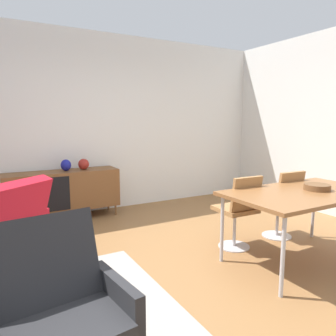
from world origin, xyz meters
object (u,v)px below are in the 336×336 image
(armchair_black_shell, at_px, (53,315))
(dining_chair_back_right, at_px, (282,201))
(sideboard, at_px, (63,190))
(wooden_bowl_on_table, at_px, (317,187))
(dining_chair_back_left, at_px, (239,209))
(lounge_chair_red, at_px, (6,230))
(vase_cobalt, at_px, (84,164))
(vase_sculptural_dark, at_px, (66,165))
(dining_table, at_px, (303,195))

(armchair_black_shell, bearing_deg, dining_chair_back_right, 19.99)
(sideboard, bearing_deg, wooden_bowl_on_table, -53.01)
(sideboard, bearing_deg, dining_chair_back_right, -43.73)
(dining_chair_back_right, height_order, dining_chair_back_left, same)
(lounge_chair_red, bearing_deg, armchair_black_shell, -84.71)
(vase_cobalt, xyz_separation_m, vase_sculptural_dark, (-0.26, 0.00, 0.00))
(lounge_chair_red, bearing_deg, vase_cobalt, 54.58)
(wooden_bowl_on_table, bearing_deg, vase_sculptural_dark, 126.11)
(dining_chair_back_right, relative_size, dining_chair_back_left, 1.00)
(vase_cobalt, bearing_deg, lounge_chair_red, -125.42)
(dining_chair_back_right, height_order, lounge_chair_red, lounge_chair_red)
(dining_chair_back_left, bearing_deg, dining_chair_back_right, 0.01)
(wooden_bowl_on_table, xyz_separation_m, armchair_black_shell, (-2.70, -0.46, -0.30))
(sideboard, relative_size, vase_cobalt, 9.86)
(armchair_black_shell, bearing_deg, vase_sculptural_dark, 76.79)
(sideboard, bearing_deg, lounge_chair_red, -117.12)
(vase_sculptural_dark, bearing_deg, vase_cobalt, 0.00)
(lounge_chair_red, bearing_deg, wooden_bowl_on_table, -20.90)
(vase_sculptural_dark, relative_size, armchair_black_shell, 0.18)
(vase_cobalt, height_order, wooden_bowl_on_table, vase_cobalt)
(vase_cobalt, xyz_separation_m, lounge_chair_red, (-1.14, -1.60, -0.33))
(vase_sculptural_dark, bearing_deg, wooden_bowl_on_table, -53.89)
(vase_sculptural_dark, bearing_deg, sideboard, -178.27)
(dining_chair_back_right, bearing_deg, lounge_chair_red, 170.57)
(dining_chair_back_right, height_order, armchair_black_shell, armchair_black_shell)
(sideboard, distance_m, armchair_black_shell, 3.22)
(sideboard, height_order, wooden_bowl_on_table, wooden_bowl_on_table)
(dining_table, height_order, dining_chair_back_right, dining_chair_back_right)
(vase_cobalt, distance_m, dining_chair_back_right, 2.84)
(dining_chair_back_left, xyz_separation_m, armchair_black_shell, (-2.17, -1.04, -0.00))
(sideboard, bearing_deg, dining_chair_back_left, -54.52)
(wooden_bowl_on_table, xyz_separation_m, dining_chair_back_right, (0.17, 0.58, -0.30))
(sideboard, xyz_separation_m, armchair_black_shell, (-0.68, -3.15, 0.03))
(lounge_chair_red, xyz_separation_m, armchair_black_shell, (0.14, -1.55, 0.00))
(armchair_black_shell, bearing_deg, sideboard, 77.87)
(sideboard, xyz_separation_m, lounge_chair_red, (-0.82, -1.60, 0.03))
(sideboard, xyz_separation_m, vase_cobalt, (0.32, 0.00, 0.36))
(vase_cobalt, height_order, dining_table, vase_cobalt)
(dining_table, bearing_deg, dining_chair_back_right, 58.20)
(dining_chair_back_right, distance_m, armchair_black_shell, 3.06)
(sideboard, relative_size, dining_chair_back_left, 1.87)
(dining_chair_back_right, bearing_deg, vase_sculptural_dark, 135.42)
(dining_chair_back_right, bearing_deg, dining_chair_back_left, -179.99)
(sideboard, relative_size, armchair_black_shell, 1.69)
(dining_chair_back_right, bearing_deg, vase_cobalt, 131.74)
(vase_sculptural_dark, xyz_separation_m, dining_chair_back_right, (2.13, -2.10, -0.33))
(dining_table, distance_m, wooden_bowl_on_table, 0.19)
(dining_table, height_order, lounge_chair_red, lounge_chair_red)
(dining_chair_back_left, height_order, lounge_chair_red, lounge_chair_red)
(wooden_bowl_on_table, bearing_deg, dining_table, 171.73)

